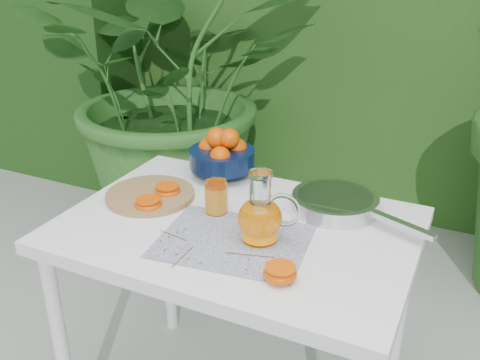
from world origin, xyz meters
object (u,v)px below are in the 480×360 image
at_px(saute_pan, 336,202).
at_px(cutting_board, 150,195).
at_px(fruit_bowl, 222,154).
at_px(juice_pitcher, 261,217).
at_px(white_table, 237,248).

bearing_deg(saute_pan, cutting_board, -162.96).
height_order(fruit_bowl, juice_pitcher, juice_pitcher).
bearing_deg(saute_pan, white_table, -138.56).
height_order(juice_pitcher, saute_pan, juice_pitcher).
xyz_separation_m(juice_pitcher, saute_pan, (0.13, 0.26, -0.05)).
xyz_separation_m(cutting_board, saute_pan, (0.55, 0.17, 0.02)).
relative_size(juice_pitcher, saute_pan, 0.42).
xyz_separation_m(cutting_board, fruit_bowl, (0.13, 0.25, 0.07)).
distance_m(fruit_bowl, juice_pitcher, 0.45).
distance_m(cutting_board, fruit_bowl, 0.29).
xyz_separation_m(white_table, fruit_bowl, (-0.19, 0.29, 0.16)).
xyz_separation_m(cutting_board, juice_pitcher, (0.42, -0.09, 0.06)).
xyz_separation_m(fruit_bowl, saute_pan, (0.43, -0.08, -0.05)).
height_order(cutting_board, saute_pan, saute_pan).
bearing_deg(white_table, juice_pitcher, -29.97).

